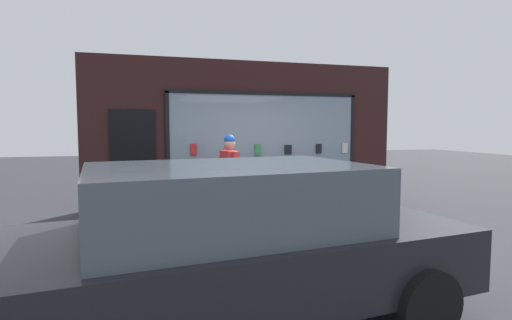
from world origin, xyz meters
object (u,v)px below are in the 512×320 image
object	(u,v)px
parked_car	(230,241)
display_table_main	(265,177)
small_dog	(258,209)
person_browsing	(230,173)

from	to	relation	value
parked_car	display_table_main	bearing A→B (deg)	62.62
display_table_main	small_dog	world-z (taller)	display_table_main
person_browsing	parked_car	distance (m)	3.65
display_table_main	parked_car	distance (m)	4.41
display_table_main	person_browsing	size ratio (longest dim) A/B	1.42
display_table_main	parked_car	bearing A→B (deg)	-111.65
person_browsing	display_table_main	bearing A→B (deg)	-65.29
display_table_main	small_dog	xyz separation A→B (m)	(-0.36, -0.72, -0.48)
display_table_main	small_dog	distance (m)	0.94
small_dog	display_table_main	bearing A→B (deg)	-23.86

